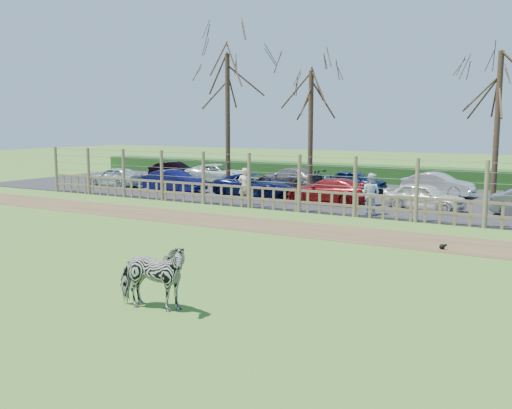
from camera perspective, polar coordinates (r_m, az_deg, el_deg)
The scene contains 22 objects.
ground at distance 17.88m, azimuth -6.79°, elevation -4.26°, with size 120.00×120.00×0.00m, color #639B32.
dirt_strip at distance 21.59m, azimuth 0.33°, elevation -2.03°, with size 34.00×2.80×0.01m, color brown.
asphalt at distance 30.59m, azimuth 9.58°, elevation 0.92°, with size 44.00×13.00×0.04m, color #232326.
hedge at distance 37.15m, azimuth 13.35°, elevation 2.90°, with size 46.00×2.00×1.10m, color #1E4716.
fence at distance 24.54m, azimuth 4.35°, elevation 1.07°, with size 30.16×0.16×2.50m.
tree_left at distance 31.50m, azimuth -2.87°, elevation 11.43°, with size 4.80×4.80×7.88m.
tree_mid at distance 30.20m, azimuth 5.52°, elevation 10.12°, with size 4.80×4.80×6.83m.
tree_right at distance 28.24m, azimuth 23.14°, elevation 10.40°, with size 4.80×4.80×7.35m.
zebra at distance 11.96m, azimuth -10.39°, elevation -7.11°, with size 0.77×1.68×1.42m, color gray.
visitor_a at distance 26.43m, azimuth -1.13°, elevation 1.82°, with size 0.63×0.41×1.72m, color beige.
visitor_b at distance 24.19m, azimuth 11.40°, elevation 1.07°, with size 0.84×0.65×1.72m, color silver.
crow at distance 18.33m, azimuth 18.15°, elevation -4.01°, with size 0.23×0.17×0.19m.
car_0 at distance 34.89m, azimuth -13.92°, elevation 2.70°, with size 1.42×3.52×1.20m, color #AFC6C4.
car_1 at distance 31.86m, azimuth -8.16°, elevation 2.36°, with size 1.27×3.64×1.20m, color #0E0F4E.
car_2 at distance 29.31m, azimuth -0.20°, elevation 1.94°, with size 1.99×4.32×1.20m, color #0C1241.
car_3 at distance 27.15m, azimuth 7.26°, elevation 1.37°, with size 1.68×4.13×1.20m, color maroon.
car_4 at distance 25.87m, azimuth 16.46°, elevation 0.76°, with size 1.42×3.52×1.20m, color white.
car_7 at distance 38.31m, azimuth -8.13°, elevation 3.33°, with size 1.27×3.64×1.20m, color black.
car_8 at distance 36.07m, azimuth -3.79°, elevation 3.10°, with size 1.99×4.32×1.20m, color white.
car_9 at distance 33.22m, azimuth 3.32°, elevation 2.66°, with size 1.68×4.13×1.20m, color #625F61.
car_10 at distance 31.94m, azimuth 9.87°, elevation 2.33°, with size 1.42×3.52×1.20m, color #0E2046.
car_11 at distance 31.15m, azimuth 17.73°, elevation 1.92°, with size 1.27×3.64×1.20m, color #B5BDBB.
Camera 1 is at (10.44, -14.00, 3.84)m, focal length 40.00 mm.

